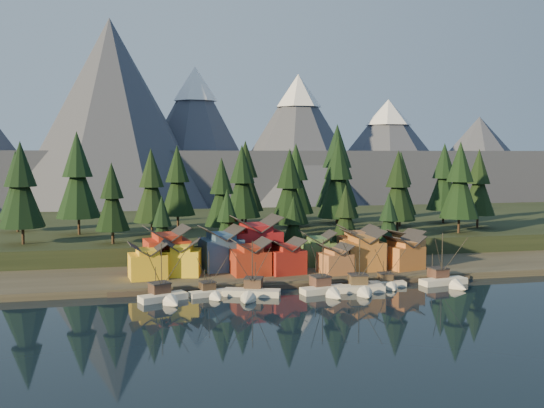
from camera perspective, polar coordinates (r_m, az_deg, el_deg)
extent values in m
plane|color=black|center=(117.23, 4.56, -9.44)|extent=(500.00, 500.00, 0.00)
cube|color=#322D24|center=(154.89, 0.21, -5.63)|extent=(400.00, 50.00, 1.50)
cube|color=black|center=(203.05, -2.88, -2.51)|extent=(420.00, 100.00, 6.00)
cube|color=#473E33|center=(132.56, 2.46, -7.53)|extent=(80.00, 4.00, 1.00)
cube|color=#494E5E|center=(350.49, -6.98, 2.51)|extent=(560.00, 160.00, 30.00)
cone|color=#494E5E|center=(289.31, -14.87, 7.85)|extent=(100.00, 100.00, 90.00)
cone|color=#494E5E|center=(308.02, -7.20, 6.10)|extent=(80.00, 80.00, 72.00)
cone|color=white|center=(309.87, -7.25, 11.16)|extent=(22.40, 22.40, 17.28)
cone|color=#494E5E|center=(304.92, 2.46, 5.77)|extent=(84.00, 84.00, 68.00)
cone|color=white|center=(306.45, 2.48, 10.61)|extent=(23.52, 23.52, 16.32)
cone|color=#494E5E|center=(338.05, 10.83, 4.75)|extent=(92.00, 92.00, 58.00)
cone|color=white|center=(338.78, 10.89, 8.48)|extent=(25.76, 25.76, 13.92)
cone|color=#494E5E|center=(372.74, 18.85, 3.96)|extent=(88.00, 88.00, 50.00)
cube|color=silver|center=(121.96, -10.21, -8.75)|extent=(9.90, 6.45, 1.77)
cone|color=silver|center=(117.40, -9.21, -9.27)|extent=(4.25, 4.17, 3.33)
cube|color=black|center=(122.11, -10.21, -9.05)|extent=(10.13, 6.59, 0.39)
cube|color=#442E24|center=(123.10, -10.54, -7.81)|extent=(4.51, 4.38, 2.00)
cube|color=#2D2A2A|center=(122.87, -10.55, -7.30)|extent=(4.79, 4.67, 0.22)
cylinder|color=black|center=(121.25, -10.36, -6.02)|extent=(0.20, 0.20, 9.98)
cylinder|color=black|center=(124.52, -10.90, -6.94)|extent=(0.16, 0.16, 4.88)
cube|color=white|center=(124.64, -5.86, -8.44)|extent=(8.69, 4.47, 1.42)
cone|color=white|center=(120.47, -5.13, -8.90)|extent=(3.24, 3.36, 2.67)
cube|color=black|center=(124.76, -5.86, -8.68)|extent=(8.90, 4.55, 0.31)
cube|color=#423123|center=(125.73, -6.10, -7.68)|extent=(3.37, 3.24, 1.60)
cube|color=#2D2A2A|center=(125.54, -6.10, -7.28)|extent=(3.59, 3.45, 0.18)
cylinder|color=black|center=(124.13, -5.96, -6.29)|extent=(0.16, 0.16, 8.01)
cylinder|color=black|center=(127.06, -6.36, -6.98)|extent=(0.12, 0.12, 3.92)
cube|color=beige|center=(124.09, -1.90, -8.44)|extent=(11.83, 6.96, 1.76)
cone|color=beige|center=(118.10, -2.39, -9.13)|extent=(4.42, 4.78, 3.30)
cube|color=black|center=(124.24, -1.90, -8.74)|extent=(12.11, 7.11, 0.39)
cube|color=#493427|center=(125.72, -1.75, -7.47)|extent=(4.43, 4.30, 1.98)
cube|color=#2D2A2A|center=(125.49, -1.75, -6.98)|extent=(4.72, 4.58, 0.22)
cylinder|color=black|center=(123.57, -1.86, -5.76)|extent=(0.20, 0.20, 9.91)
cylinder|color=black|center=(127.68, -1.59, -6.57)|extent=(0.15, 0.15, 4.85)
cube|color=silver|center=(126.83, 4.93, -8.16)|extent=(10.26, 4.98, 1.76)
cone|color=silver|center=(122.20, 6.11, -8.67)|extent=(3.85, 3.89, 3.31)
cube|color=black|center=(126.98, 4.93, -8.46)|extent=(10.51, 5.08, 0.39)
cube|color=brown|center=(128.02, 4.56, -7.26)|extent=(4.05, 3.88, 1.98)
cube|color=#2D2A2A|center=(127.80, 4.56, -6.77)|extent=(4.31, 4.13, 0.22)
cylinder|color=black|center=(126.19, 4.82, -5.55)|extent=(0.20, 0.20, 9.92)
cylinder|color=black|center=(129.49, 4.15, -6.42)|extent=(0.15, 0.15, 4.85)
cube|color=beige|center=(128.87, 8.28, -7.99)|extent=(10.29, 4.44, 1.79)
cone|color=beige|center=(123.71, 8.92, -8.53)|extent=(3.72, 3.76, 3.37)
cube|color=black|center=(129.02, 8.27, -8.28)|extent=(10.54, 4.52, 0.39)
cube|color=brown|center=(130.23, 8.09, -7.07)|extent=(3.94, 3.74, 2.02)
cube|color=#2D2A2A|center=(130.00, 8.09, -6.58)|extent=(4.18, 3.98, 0.22)
cylinder|color=black|center=(128.28, 8.24, -5.36)|extent=(0.20, 0.20, 10.10)
cylinder|color=black|center=(131.89, 7.87, -6.22)|extent=(0.16, 0.16, 4.94)
cube|color=silver|center=(134.88, 10.79, -7.48)|extent=(8.14, 3.55, 1.44)
cone|color=silver|center=(130.84, 11.35, -7.87)|extent=(2.98, 2.97, 2.70)
cube|color=black|center=(134.99, 10.79, -7.70)|extent=(8.34, 3.61, 0.32)
cube|color=#493827|center=(135.94, 10.62, -6.78)|extent=(3.16, 3.00, 1.62)
cube|color=#2D2A2A|center=(135.77, 10.63, -6.40)|extent=(3.36, 3.20, 0.18)
cylinder|color=black|center=(134.41, 10.76, -5.46)|extent=(0.16, 0.16, 8.11)
cylinder|color=black|center=(137.23, 10.43, -6.13)|extent=(0.13, 0.13, 3.97)
cube|color=silver|center=(139.73, 15.83, -7.12)|extent=(11.04, 4.92, 1.79)
cone|color=silver|center=(135.21, 17.33, -7.55)|extent=(3.87, 4.10, 3.36)
cube|color=black|center=(139.87, 15.83, -7.39)|extent=(11.30, 5.02, 0.39)
cube|color=#50342A|center=(140.92, 15.37, -6.28)|extent=(4.05, 3.86, 2.02)
cube|color=#2D2A2A|center=(140.71, 15.38, -5.84)|extent=(4.31, 4.12, 0.22)
cylinder|color=black|center=(139.16, 15.73, -4.69)|extent=(0.20, 0.20, 10.09)
cylinder|color=black|center=(142.38, 14.85, -5.52)|extent=(0.16, 0.16, 4.94)
cube|color=yellow|center=(135.70, -11.62, -5.75)|extent=(8.60, 7.74, 5.40)
cube|color=yellow|center=(135.15, -11.65, -4.40)|extent=(5.07, 7.19, 1.10)
cube|color=yellow|center=(137.80, -8.44, -5.46)|extent=(9.22, 8.54, 5.75)
cube|color=yellow|center=(137.23, -8.46, -4.06)|extent=(5.69, 7.67, 1.12)
cube|color=maroon|center=(137.43, -2.09, -5.51)|extent=(8.71, 8.21, 5.42)
cube|color=maroon|center=(136.88, -2.09, -4.17)|extent=(5.05, 7.77, 1.14)
cube|color=maroon|center=(138.54, 1.30, -5.43)|extent=(8.78, 8.05, 5.42)
cube|color=maroon|center=(138.00, 1.30, -4.10)|extent=(5.35, 7.30, 1.08)
cube|color=#A7653B|center=(139.29, 5.96, -5.57)|extent=(7.34, 7.34, 4.60)
cube|color=#A7653B|center=(138.83, 5.97, -4.45)|extent=(4.46, 6.77, 0.91)
cube|color=#A16229|center=(144.29, 8.54, -4.83)|extent=(8.99, 7.58, 6.61)
cube|color=#A16229|center=(143.69, 8.56, -3.29)|extent=(4.95, 7.42, 1.26)
cube|color=#BE6C30|center=(147.25, 12.25, -4.92)|extent=(9.43, 8.73, 5.44)
cube|color=#BE6C30|center=(146.74, 12.27, -3.66)|extent=(5.95, 7.68, 1.11)
cube|color=#A12B19|center=(142.36, -9.87, -4.80)|extent=(10.80, 9.91, 7.46)
cube|color=#A12B19|center=(141.70, -9.89, -3.05)|extent=(6.51, 9.07, 1.35)
cube|color=#315074|center=(143.19, -4.80, -4.72)|extent=(10.18, 9.71, 7.33)
cube|color=#315074|center=(142.55, -4.81, -3.02)|extent=(6.14, 8.94, 1.27)
cube|color=maroon|center=(147.93, -1.55, -4.16)|extent=(11.96, 10.37, 8.53)
cube|color=maroon|center=(147.23, -1.55, -2.22)|extent=(6.84, 9.85, 1.60)
cube|color=#466C3A|center=(148.93, 4.29, -4.66)|extent=(8.40, 7.04, 5.72)
cube|color=#466C3A|center=(148.40, 4.30, -3.36)|extent=(4.75, 6.74, 1.14)
cube|color=brown|center=(151.56, 8.04, -4.34)|extent=(9.18, 8.29, 6.71)
cube|color=brown|center=(150.98, 8.06, -2.86)|extent=(5.29, 7.85, 1.21)
cube|color=#9A6636|center=(156.58, 12.49, -4.29)|extent=(8.43, 8.10, 5.75)
cube|color=#9A6636|center=(156.10, 12.51, -3.07)|extent=(5.30, 7.23, 1.00)
cylinder|color=#332319|center=(164.43, -22.39, -2.74)|extent=(0.70, 0.70, 4.55)
cone|color=black|center=(163.50, -22.50, 0.69)|extent=(11.13, 11.13, 15.68)
cone|color=black|center=(163.17, -22.59, 3.53)|extent=(7.59, 7.59, 11.38)
cylinder|color=#332319|center=(178.55, -17.71, -1.94)|extent=(0.70, 0.70, 5.09)
cone|color=black|center=(177.64, -17.80, 1.59)|extent=(12.43, 12.43, 17.52)
cone|color=black|center=(177.40, -17.88, 4.51)|extent=(8.48, 8.48, 12.72)
cylinder|color=#332319|center=(158.16, -14.75, -2.99)|extent=(0.70, 0.70, 3.61)
cone|color=black|center=(157.31, -14.81, -0.16)|extent=(8.84, 8.84, 12.45)
cone|color=black|center=(156.90, -14.86, 2.18)|extent=(6.02, 6.02, 9.04)
cylinder|color=#332319|center=(169.92, -11.22, -2.28)|extent=(0.70, 0.70, 4.25)
cone|color=black|center=(169.04, -11.27, 0.82)|extent=(10.40, 10.40, 14.65)
cone|color=black|center=(168.70, -11.31, 3.38)|extent=(7.09, 7.09, 10.64)
cylinder|color=#332319|center=(185.12, -8.85, -1.64)|extent=(0.70, 0.70, 4.44)
cone|color=black|center=(184.30, -8.88, 1.34)|extent=(10.86, 10.86, 15.31)
cone|color=black|center=(184.00, -8.92, 3.79)|extent=(7.41, 7.41, 11.11)
cylinder|color=#332319|center=(161.42, -4.73, -2.66)|extent=(0.70, 0.70, 3.81)
cone|color=black|center=(160.56, -4.75, 0.27)|extent=(9.31, 9.31, 13.12)
cone|color=black|center=(160.16, -4.77, 2.68)|extent=(6.35, 6.35, 9.53)
cylinder|color=#332319|center=(177.29, -2.82, -1.87)|extent=(0.70, 0.70, 4.45)
cone|color=black|center=(176.43, -2.83, 1.24)|extent=(10.87, 10.87, 15.32)
cone|color=black|center=(176.12, -2.85, 3.81)|extent=(7.41, 7.41, 11.12)
cylinder|color=#332319|center=(162.82, 1.66, -2.50)|extent=(0.70, 0.70, 4.24)
cone|color=black|center=(161.91, 1.67, 0.73)|extent=(10.36, 10.36, 14.60)
cone|color=black|center=(161.55, 1.67, 3.39)|extent=(7.06, 7.06, 10.60)
cylinder|color=#332319|center=(187.86, 2.24, -1.48)|extent=(0.70, 0.70, 4.55)
cone|color=black|center=(187.04, 2.25, 1.53)|extent=(11.13, 11.13, 15.69)
cone|color=black|center=(186.75, 2.26, 4.01)|extent=(7.59, 7.59, 11.39)
cylinder|color=#332319|center=(173.94, 6.22, -1.96)|extent=(0.70, 0.70, 4.84)
cone|color=black|center=(173.03, 6.25, 1.49)|extent=(11.83, 11.83, 16.68)
cone|color=black|center=(172.75, 6.27, 4.35)|extent=(8.07, 8.07, 12.10)
cylinder|color=#332319|center=(199.99, 6.10, -0.96)|extent=(0.70, 0.70, 5.67)
cone|color=black|center=(199.14, 6.13, 2.56)|extent=(13.87, 13.87, 19.54)
cone|color=black|center=(199.00, 6.16, 5.47)|extent=(9.46, 9.46, 14.18)
cylinder|color=#332319|center=(175.18, 11.71, -2.09)|extent=(0.70, 0.70, 4.17)
cone|color=black|center=(174.34, 11.76, 0.86)|extent=(10.19, 10.19, 14.36)
cone|color=black|center=(174.00, 11.80, 3.29)|extent=(6.95, 6.95, 10.42)
cylinder|color=#332319|center=(192.94, 11.93, -1.48)|extent=(0.70, 0.70, 4.12)
cone|color=black|center=(192.19, 11.98, 1.17)|extent=(10.07, 10.07, 14.20)
cone|color=black|center=(191.88, 12.02, 3.36)|extent=(6.87, 6.87, 10.30)
cylinder|color=#332319|center=(181.50, 17.16, -1.90)|extent=(0.70, 0.70, 4.61)
cone|color=black|center=(180.64, 17.24, 1.25)|extent=(11.26, 11.26, 15.86)
cone|color=black|center=(180.35, 17.31, 3.84)|extent=(7.68, 7.68, 11.51)
cylinder|color=#332319|center=(206.23, 15.81, -1.09)|extent=(0.70, 0.70, 4.59)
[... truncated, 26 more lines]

